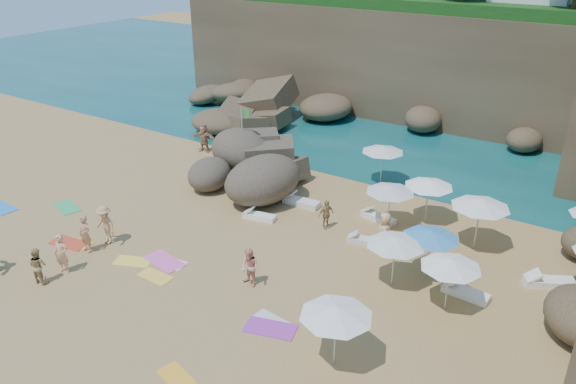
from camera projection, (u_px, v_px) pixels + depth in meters
The scene contains 41 objects.
ground at pixel (216, 244), 25.85m from camera, with size 120.00×120.00×0.00m, color tan.
seawater at pixel (439, 98), 48.59m from camera, with size 120.00×120.00×0.00m, color #0C4751.
cliff_back at pixel (449, 65), 42.12m from camera, with size 44.00×8.00×8.00m, color brown.
rock_promontory at pixel (240, 118), 43.46m from camera, with size 12.00×7.00×2.00m, color brown, non-canonical shape.
marina_masts at pixel (281, 44), 55.54m from camera, with size 3.10×0.10×6.00m.
rock_outcrop at pixel (249, 179), 32.64m from camera, with size 6.82×5.11×2.73m, color brown, non-canonical shape.
flag_pole at pixel (244, 131), 32.64m from camera, with size 0.75×0.33×3.99m.
parasol_0 at pixel (390, 189), 26.51m from camera, with size 2.36×2.36×2.23m.
parasol_1 at pixel (383, 149), 31.32m from camera, with size 2.38×2.38×2.25m.
parasol_2 at pixel (481, 203), 24.63m from camera, with size 2.60×2.60×2.46m.
parasol_7 at pixel (429, 183), 27.05m from camera, with size 2.38×2.38×2.25m.
parasol_8 at pixel (451, 263), 20.66m from camera, with size 2.29×2.29×2.16m.
parasol_9 at pixel (396, 241), 22.04m from camera, with size 2.36×2.36×2.23m.
parasol_10 at pixel (431, 234), 22.57m from camera, with size 2.34×2.34×2.21m.
parasol_11 at pixel (336, 311), 17.85m from camera, with size 2.43×2.43×2.30m.
lounger_0 at pixel (301, 202), 29.50m from camera, with size 1.99×0.66×0.31m, color silver.
lounger_1 at pixel (365, 241), 25.91m from camera, with size 1.57×0.52×0.24m, color silver.
lounger_2 at pixel (550, 282), 22.78m from camera, with size 1.96×0.65×0.31m, color white.
lounger_3 at pixel (259, 216), 28.09m from camera, with size 1.66×0.55×0.26m, color white.
lounger_4 at pixel (378, 218), 27.95m from camera, with size 1.83×0.61×0.28m, color white.
lounger_5 at pixel (466, 293), 22.11m from camera, with size 1.84×0.61×0.29m, color white.
towel_0 at pixel (0, 208), 29.25m from camera, with size 1.94×0.97×0.03m, color #297EDF.
towel_2 at pixel (76, 243), 25.93m from camera, with size 1.54×0.77×0.03m, color #FFAC28.
towel_4 at pixel (133, 261), 24.47m from camera, with size 1.62×0.81×0.03m, color yellow.
towel_5 at pixel (169, 263), 24.40m from camera, with size 1.57×0.78×0.03m, color white.
towel_6 at pixel (270, 328), 20.35m from camera, with size 1.88×0.94×0.03m, color purple.
towel_7 at pixel (70, 243), 25.93m from camera, with size 1.80×0.90×0.03m, color red.
towel_9 at pixel (164, 261), 24.49m from camera, with size 1.95×0.98×0.03m, color pink.
towel_10 at pixel (177, 378), 18.08m from camera, with size 1.47×0.74×0.03m, color #FFA928.
towel_11 at pixel (67, 207), 29.29m from camera, with size 1.78×0.89×0.03m, color #31AC61.
towel_12 at pixel (155, 276), 23.42m from camera, with size 1.49×0.75×0.03m, color yellow.
towel_13 at pixel (272, 322), 20.68m from camera, with size 1.58×0.79×0.03m, color silver.
person_stand_0 at pixel (62, 254), 23.37m from camera, with size 0.65×0.43×1.78m, color #E4AD77.
person_stand_1 at pixel (38, 266), 22.74m from camera, with size 0.77×0.60×1.57m, color tan.
person_stand_2 at pixel (241, 163), 32.81m from camera, with size 1.05×0.43×1.62m, color tan.
person_stand_3 at pixel (326, 214), 26.98m from camera, with size 0.86×0.36×1.47m, color tan.
person_stand_4 at pixel (384, 233), 24.87m from camera, with size 0.95×0.52×1.93m, color tan.
person_stand_5 at pixel (204, 138), 36.35m from camera, with size 1.77×0.51×1.91m, color #B6785B.
person_lie_0 at pixel (107, 238), 25.83m from camera, with size 1.20×1.86×0.50m, color tan.
person_lie_4 at pixel (87, 247), 25.18m from camera, with size 0.64×1.74×0.42m, color tan.
person_lie_5 at pixel (250, 279), 22.71m from camera, with size 0.79×1.63×0.62m, color #E89784.
Camera 1 is at (15.08, -16.93, 13.09)m, focal length 35.00 mm.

